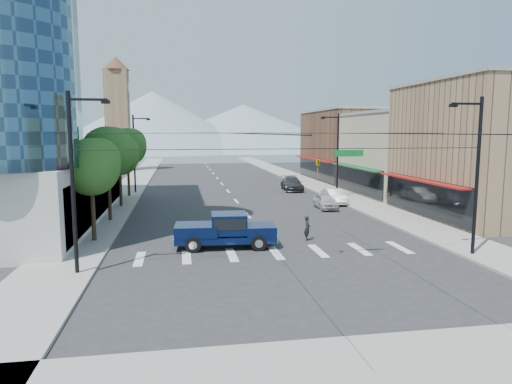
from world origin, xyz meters
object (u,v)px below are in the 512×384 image
pedestrian (307,228)px  parked_car_far (292,184)px  parked_car_near (325,201)px  parked_car_mid (334,196)px  pickup_truck (225,230)px

pedestrian → parked_car_far: (5.29, 25.37, -0.01)m
parked_car_near → parked_car_mid: 3.28m
pedestrian → parked_car_mid: size_ratio=0.37×
parked_car_near → parked_car_mid: parked_car_mid is taller
pedestrian → parked_car_near: bearing=-7.5°
pedestrian → parked_car_near: 12.82m
pedestrian → parked_car_near: (5.10, 11.76, -0.13)m
parked_car_near → parked_car_mid: bearing=58.5°
pickup_truck → parked_car_near: bearing=53.5°
parked_car_near → parked_car_far: 13.61m
parked_car_mid → parked_car_far: bearing=99.5°
pickup_truck → parked_car_mid: size_ratio=1.44×
parked_car_mid → parked_car_far: 10.98m
pickup_truck → parked_car_mid: pickup_truck is taller
parked_car_near → parked_car_far: size_ratio=0.72×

